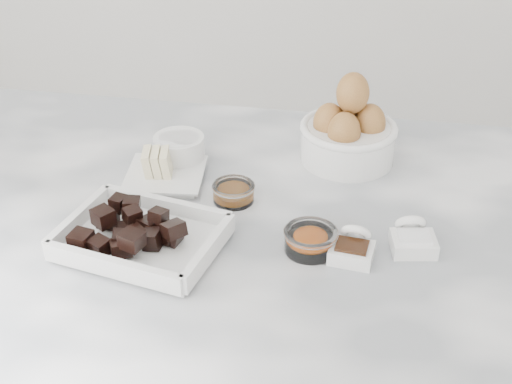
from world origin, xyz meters
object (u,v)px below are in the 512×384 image
egg_bowl (349,132)px  zest_bowl (310,239)px  chocolate_dish (141,233)px  butter_plate (164,171)px  sugar_ramekin (179,149)px  salt_spoon (413,238)px  honey_bowl (234,192)px  vanilla_spoon (353,247)px

egg_bowl → zest_bowl: bearing=-97.0°
chocolate_dish → butter_plate: bearing=96.5°
sugar_ramekin → egg_bowl: bearing=13.3°
chocolate_dish → egg_bowl: size_ratio=1.51×
zest_bowl → sugar_ramekin: bearing=140.2°
butter_plate → salt_spoon: size_ratio=1.65×
sugar_ramekin → honey_bowl: (0.11, -0.10, -0.01)m
chocolate_dish → vanilla_spoon: (0.30, 0.03, -0.01)m
zest_bowl → vanilla_spoon: (0.06, -0.00, -0.00)m
salt_spoon → honey_bowl: bearing=164.5°
sugar_ramekin → salt_spoon: 0.43m
chocolate_dish → salt_spoon: bearing=9.9°
chocolate_dish → salt_spoon: chocolate_dish is taller
zest_bowl → salt_spoon: salt_spoon is taller
egg_bowl → salt_spoon: egg_bowl is taller
egg_bowl → vanilla_spoon: egg_bowl is taller
honey_bowl → butter_plate: bearing=161.7°
butter_plate → zest_bowl: butter_plate is taller
butter_plate → zest_bowl: 0.30m
butter_plate → honey_bowl: butter_plate is taller
sugar_ramekin → vanilla_spoon: 0.37m
chocolate_dish → sugar_ramekin: bearing=92.3°
sugar_ramekin → zest_bowl: bearing=-39.8°
salt_spoon → sugar_ramekin: bearing=155.9°
butter_plate → vanilla_spoon: butter_plate is taller
chocolate_dish → salt_spoon: (0.38, 0.07, -0.01)m
sugar_ramekin → salt_spoon: size_ratio=1.03×
egg_bowl → chocolate_dish: bearing=-131.4°
butter_plate → zest_bowl: (0.26, -0.15, 0.00)m
sugar_ramekin → zest_bowl: size_ratio=1.10×
vanilla_spoon → salt_spoon: bearing=23.6°
zest_bowl → vanilla_spoon: bearing=-4.5°
sugar_ramekin → egg_bowl: (0.28, 0.07, 0.02)m
chocolate_dish → vanilla_spoon: 0.30m
chocolate_dish → salt_spoon: 0.38m
butter_plate → zest_bowl: bearing=-30.0°
egg_bowl → salt_spoon: size_ratio=2.00×
chocolate_dish → zest_bowl: 0.24m
egg_bowl → vanilla_spoon: 0.28m
butter_plate → zest_bowl: size_ratio=1.77×
chocolate_dish → vanilla_spoon: chocolate_dish is taller
sugar_ramekin → zest_bowl: sugar_ramekin is taller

